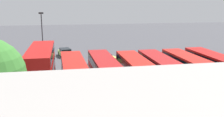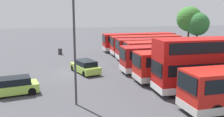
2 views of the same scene
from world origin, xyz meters
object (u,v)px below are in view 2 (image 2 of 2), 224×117
at_px(bus_single_deck_second, 146,44).
at_px(bus_single_deck_fourth, 166,52).
at_px(car_hatchback_silver, 85,67).
at_px(bus_double_decker_seventh, 217,63).
at_px(waste_bin_yellow, 60,51).
at_px(bus_single_deck_third, 154,48).
at_px(car_small_green, 13,86).
at_px(bus_single_deck_sixth, 187,64).
at_px(bus_single_deck_fifth, 172,57).
at_px(lamp_post_tall, 74,42).
at_px(bus_single_deck_near_end, 139,41).

height_order(bus_single_deck_second, bus_single_deck_fourth, same).
distance_m(bus_single_deck_second, car_hatchback_silver, 13.70).
bearing_deg(bus_double_decker_seventh, waste_bin_yellow, -148.41).
bearing_deg(bus_single_deck_second, bus_single_deck_third, -1.10).
xyz_separation_m(bus_single_deck_third, car_small_green, (11.28, -16.77, -0.92)).
bearing_deg(car_small_green, bus_single_deck_fourth, 115.50).
xyz_separation_m(bus_double_decker_seventh, car_hatchback_silver, (-8.51, -10.19, -1.75)).
bearing_deg(bus_single_deck_second, bus_single_deck_sixth, -3.42).
bearing_deg(waste_bin_yellow, bus_single_deck_fifth, 42.05).
relative_size(bus_single_deck_fourth, lamp_post_tall, 1.33).
relative_size(bus_single_deck_second, waste_bin_yellow, 11.28).
bearing_deg(bus_single_deck_near_end, lamp_post_tall, -28.89).
xyz_separation_m(bus_double_decker_seventh, lamp_post_tall, (0.70, -11.89, 2.20)).
bearing_deg(bus_single_deck_sixth, bus_single_deck_fifth, 176.04).
height_order(bus_single_deck_near_end, bus_single_deck_second, same).
bearing_deg(car_small_green, bus_single_deck_sixth, 93.17).
bearing_deg(bus_single_deck_fourth, car_hatchback_silver, -77.80).
relative_size(bus_single_deck_near_end, bus_single_deck_third, 1.15).
height_order(lamp_post_tall, waste_bin_yellow, lamp_post_tall).
distance_m(car_small_green, waste_bin_yellow, 18.50).
relative_size(car_hatchback_silver, car_small_green, 1.06).
distance_m(bus_single_deck_third, car_hatchback_silver, 11.56).
relative_size(bus_single_deck_fifth, bus_single_deck_sixth, 1.12).
bearing_deg(lamp_post_tall, waste_bin_yellow, -177.77).
distance_m(bus_single_deck_second, car_small_green, 22.51).
height_order(bus_single_deck_sixth, lamp_post_tall, lamp_post_tall).
xyz_separation_m(bus_single_deck_sixth, car_hatchback_silver, (-4.99, -9.41, -0.92)).
relative_size(bus_double_decker_seventh, car_small_green, 2.47).
relative_size(bus_single_deck_near_end, waste_bin_yellow, 12.73).
bearing_deg(lamp_post_tall, car_small_green, -124.27).
relative_size(lamp_post_tall, waste_bin_yellow, 8.36).
xyz_separation_m(bus_single_deck_second, waste_bin_yellow, (-3.13, -12.77, -1.15)).
distance_m(bus_single_deck_near_end, bus_double_decker_seventh, 21.32).
bearing_deg(bus_double_decker_seventh, lamp_post_tall, -86.64).
relative_size(bus_single_deck_fifth, waste_bin_yellow, 12.42).
distance_m(bus_single_deck_fourth, car_small_green, 18.92).
bearing_deg(bus_single_deck_sixth, bus_single_deck_third, 175.77).
bearing_deg(bus_single_deck_fifth, car_hatchback_silver, -97.92).
bearing_deg(bus_double_decker_seventh, car_hatchback_silver, -129.87).
height_order(car_small_green, lamp_post_tall, lamp_post_tall).
height_order(bus_single_deck_third, bus_single_deck_fourth, same).
relative_size(bus_single_deck_third, bus_double_decker_seventh, 0.97).
height_order(bus_single_deck_fifth, lamp_post_tall, lamp_post_tall).
distance_m(bus_single_deck_fourth, bus_single_deck_sixth, 7.32).
height_order(bus_single_deck_near_end, bus_single_deck_sixth, same).
distance_m(car_hatchback_silver, car_small_green, 8.83).
bearing_deg(bus_single_deck_fourth, bus_single_deck_fifth, -12.54).
height_order(bus_single_deck_near_end, waste_bin_yellow, bus_single_deck_near_end).
xyz_separation_m(bus_single_deck_second, lamp_post_tall, (18.25, -11.94, 3.03)).
distance_m(bus_single_deck_sixth, car_hatchback_silver, 10.69).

